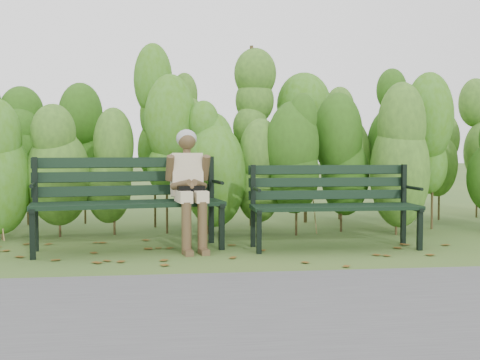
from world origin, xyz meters
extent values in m
plane|color=#395B26|center=(0.00, 0.00, 0.00)|extent=(80.00, 80.00, 0.00)
cube|color=#474749|center=(0.00, -2.20, 0.01)|extent=(60.00, 2.50, 0.01)
cylinder|color=#47381E|center=(-2.75, 1.30, 0.40)|extent=(0.03, 0.03, 0.80)
ellipsoid|color=#3C7310|center=(-2.75, 1.30, 1.04)|extent=(0.64, 0.64, 1.44)
cylinder|color=#47381E|center=(-2.14, 1.30, 0.40)|extent=(0.03, 0.03, 0.80)
ellipsoid|color=#3C7310|center=(-2.14, 1.30, 1.04)|extent=(0.64, 0.64, 1.44)
cylinder|color=#47381E|center=(-1.53, 1.30, 0.40)|extent=(0.03, 0.03, 0.80)
ellipsoid|color=#3C7310|center=(-1.53, 1.30, 1.04)|extent=(0.64, 0.64, 1.44)
cylinder|color=#47381E|center=(-0.92, 1.30, 0.40)|extent=(0.03, 0.03, 0.80)
ellipsoid|color=#3C7310|center=(-0.92, 1.30, 1.04)|extent=(0.64, 0.64, 1.44)
cylinder|color=#47381E|center=(-0.31, 1.30, 0.40)|extent=(0.03, 0.03, 0.80)
ellipsoid|color=#3C7310|center=(-0.31, 1.30, 1.04)|extent=(0.64, 0.64, 1.44)
cylinder|color=#47381E|center=(0.31, 1.30, 0.40)|extent=(0.03, 0.03, 0.80)
ellipsoid|color=#3C7310|center=(0.31, 1.30, 1.04)|extent=(0.64, 0.64, 1.44)
cylinder|color=#47381E|center=(0.92, 1.30, 0.40)|extent=(0.03, 0.03, 0.80)
ellipsoid|color=#3C7310|center=(0.92, 1.30, 1.04)|extent=(0.64, 0.64, 1.44)
cylinder|color=#47381E|center=(1.53, 1.30, 0.40)|extent=(0.03, 0.03, 0.80)
ellipsoid|color=#3C7310|center=(1.53, 1.30, 1.04)|extent=(0.64, 0.64, 1.44)
cylinder|color=#47381E|center=(2.14, 1.30, 0.40)|extent=(0.03, 0.03, 0.80)
ellipsoid|color=#3C7310|center=(2.14, 1.30, 1.04)|extent=(0.64, 0.64, 1.44)
cylinder|color=#47381E|center=(2.75, 1.30, 0.40)|extent=(0.03, 0.03, 0.80)
ellipsoid|color=#3C7310|center=(2.75, 1.30, 1.04)|extent=(0.64, 0.64, 1.44)
cylinder|color=#47381E|center=(-2.69, 2.30, 0.55)|extent=(0.04, 0.04, 1.10)
ellipsoid|color=#2A4F15|center=(-2.69, 2.30, 1.43)|extent=(0.70, 0.70, 1.98)
cylinder|color=#47381E|center=(-1.92, 2.30, 0.55)|extent=(0.04, 0.04, 1.10)
ellipsoid|color=#2A4F15|center=(-1.92, 2.30, 1.43)|extent=(0.70, 0.70, 1.98)
cylinder|color=#47381E|center=(-1.15, 2.30, 0.55)|extent=(0.04, 0.04, 1.10)
ellipsoid|color=#2A4F15|center=(-1.15, 2.30, 1.43)|extent=(0.70, 0.70, 1.98)
cylinder|color=#47381E|center=(-0.38, 2.30, 0.55)|extent=(0.04, 0.04, 1.10)
ellipsoid|color=#2A4F15|center=(-0.38, 2.30, 1.43)|extent=(0.70, 0.70, 1.98)
cylinder|color=#47381E|center=(0.38, 2.30, 0.55)|extent=(0.04, 0.04, 1.10)
ellipsoid|color=#2A4F15|center=(0.38, 2.30, 1.43)|extent=(0.70, 0.70, 1.98)
cylinder|color=#47381E|center=(1.15, 2.30, 0.55)|extent=(0.04, 0.04, 1.10)
ellipsoid|color=#2A4F15|center=(1.15, 2.30, 1.43)|extent=(0.70, 0.70, 1.98)
cylinder|color=#47381E|center=(1.92, 2.30, 0.55)|extent=(0.04, 0.04, 1.10)
ellipsoid|color=#2A4F15|center=(1.92, 2.30, 1.43)|extent=(0.70, 0.70, 1.98)
cylinder|color=#47381E|center=(2.69, 2.30, 0.55)|extent=(0.04, 0.04, 1.10)
ellipsoid|color=#2A4F15|center=(2.69, 2.30, 1.43)|extent=(0.70, 0.70, 1.98)
cylinder|color=#47381E|center=(3.46, 2.30, 0.55)|extent=(0.04, 0.04, 1.10)
ellipsoid|color=#2A4F15|center=(3.46, 2.30, 1.43)|extent=(0.70, 0.70, 1.98)
cube|color=brown|center=(-0.50, -0.84, 0.00)|extent=(0.08, 0.10, 0.01)
cube|color=brown|center=(0.14, -0.56, 0.00)|extent=(0.11, 0.11, 0.01)
cube|color=brown|center=(-1.20, 0.48, 0.00)|extent=(0.11, 0.10, 0.01)
cube|color=brown|center=(1.71, -0.61, 0.00)|extent=(0.11, 0.10, 0.01)
cube|color=brown|center=(0.01, -0.14, 0.00)|extent=(0.10, 0.11, 0.01)
cube|color=brown|center=(1.25, 0.61, 0.00)|extent=(0.10, 0.08, 0.01)
cube|color=brown|center=(1.05, 0.58, 0.00)|extent=(0.11, 0.11, 0.01)
cube|color=brown|center=(-0.98, 0.81, 0.00)|extent=(0.11, 0.11, 0.01)
cube|color=brown|center=(-0.08, 0.31, 0.00)|extent=(0.10, 0.11, 0.01)
cube|color=brown|center=(-2.22, 0.97, 0.00)|extent=(0.10, 0.08, 0.01)
cube|color=brown|center=(1.11, -1.06, 0.00)|extent=(0.11, 0.10, 0.01)
cube|color=brown|center=(0.25, -0.28, 0.00)|extent=(0.11, 0.10, 0.01)
cube|color=brown|center=(-0.08, 0.63, 0.00)|extent=(0.11, 0.11, 0.01)
cube|color=brown|center=(1.07, 0.78, 0.00)|extent=(0.09, 0.11, 0.01)
cube|color=brown|center=(0.10, -0.40, 0.00)|extent=(0.10, 0.11, 0.01)
cube|color=brown|center=(1.33, 0.17, 0.00)|extent=(0.09, 0.07, 0.01)
cube|color=brown|center=(-1.10, -0.44, 0.00)|extent=(0.10, 0.11, 0.01)
cube|color=brown|center=(1.49, 0.73, 0.00)|extent=(0.11, 0.11, 0.01)
cube|color=brown|center=(-1.10, 0.77, 0.00)|extent=(0.11, 0.11, 0.01)
cube|color=brown|center=(0.51, -0.65, 0.00)|extent=(0.09, 0.11, 0.01)
cube|color=brown|center=(1.37, 0.04, 0.00)|extent=(0.10, 0.11, 0.01)
cube|color=brown|center=(-0.09, 0.69, 0.00)|extent=(0.11, 0.09, 0.01)
cube|color=brown|center=(-1.52, 0.76, 0.00)|extent=(0.11, 0.11, 0.01)
cube|color=brown|center=(2.08, 0.82, 0.00)|extent=(0.10, 0.08, 0.01)
cube|color=brown|center=(0.25, -0.15, 0.00)|extent=(0.11, 0.11, 0.01)
cube|color=brown|center=(0.10, 0.13, 0.00)|extent=(0.10, 0.11, 0.01)
cube|color=brown|center=(-1.46, 0.12, 0.00)|extent=(0.10, 0.11, 0.01)
cube|color=brown|center=(0.42, 0.56, 0.00)|extent=(0.07, 0.09, 0.01)
cube|color=brown|center=(1.05, 0.74, 0.00)|extent=(0.11, 0.10, 0.01)
cube|color=brown|center=(2.39, 0.58, 0.00)|extent=(0.09, 0.07, 0.01)
cube|color=black|center=(-1.15, 0.13, 0.50)|extent=(2.00, 0.46, 0.04)
cube|color=black|center=(-1.18, 0.27, 0.50)|extent=(2.00, 0.46, 0.04)
cube|color=black|center=(-1.20, 0.41, 0.50)|extent=(2.00, 0.46, 0.04)
cube|color=black|center=(-1.23, 0.54, 0.50)|extent=(2.00, 0.46, 0.04)
cube|color=black|center=(-1.24, 0.65, 0.62)|extent=(1.99, 0.40, 0.12)
cube|color=black|center=(-1.25, 0.66, 0.78)|extent=(1.99, 0.40, 0.12)
cube|color=black|center=(-1.25, 0.68, 0.94)|extent=(1.99, 0.40, 0.12)
cube|color=black|center=(-2.10, -0.04, 0.25)|extent=(0.06, 0.06, 0.50)
cube|color=black|center=(-2.18, 0.43, 0.50)|extent=(0.06, 0.06, 1.00)
cube|color=black|center=(-2.13, 0.18, 0.48)|extent=(0.15, 0.56, 0.04)
cylinder|color=black|center=(-2.12, 0.12, 0.72)|extent=(0.11, 0.42, 0.04)
cube|color=black|center=(-0.21, 0.28, 0.25)|extent=(0.06, 0.06, 0.50)
cube|color=black|center=(-0.29, 0.75, 0.50)|extent=(0.06, 0.06, 1.00)
cube|color=black|center=(-0.25, 0.50, 0.48)|extent=(0.15, 0.56, 0.04)
cylinder|color=black|center=(-0.24, 0.45, 0.72)|extent=(0.11, 0.42, 0.04)
cube|color=black|center=(1.03, 0.01, 0.46)|extent=(1.83, 0.11, 0.04)
cube|color=black|center=(1.03, 0.14, 0.46)|extent=(1.83, 0.11, 0.04)
cube|color=black|center=(1.03, 0.27, 0.46)|extent=(1.83, 0.11, 0.04)
cube|color=black|center=(1.03, 0.39, 0.46)|extent=(1.83, 0.11, 0.04)
cube|color=black|center=(1.03, 0.49, 0.57)|extent=(1.83, 0.06, 0.11)
cube|color=black|center=(1.03, 0.50, 0.71)|extent=(1.83, 0.06, 0.11)
cube|color=black|center=(1.03, 0.52, 0.85)|extent=(1.83, 0.06, 0.11)
cube|color=black|center=(0.16, 0.00, 0.23)|extent=(0.05, 0.05, 0.46)
cube|color=black|center=(0.16, 0.44, 0.46)|extent=(0.05, 0.05, 0.91)
cube|color=black|center=(0.16, 0.20, 0.44)|extent=(0.05, 0.51, 0.04)
cylinder|color=black|center=(0.16, 0.15, 0.66)|extent=(0.04, 0.38, 0.04)
cube|color=black|center=(1.90, 0.00, 0.23)|extent=(0.05, 0.05, 0.46)
cube|color=black|center=(1.90, 0.44, 0.46)|extent=(0.05, 0.05, 0.91)
cube|color=black|center=(1.90, 0.21, 0.44)|extent=(0.05, 0.51, 0.04)
cylinder|color=black|center=(1.90, 0.15, 0.66)|extent=(0.04, 0.38, 0.04)
cube|color=beige|center=(-0.62, 0.24, 0.59)|extent=(0.20, 0.41, 0.12)
cube|color=beige|center=(-0.45, 0.27, 0.59)|extent=(0.20, 0.41, 0.12)
cylinder|color=#503D24|center=(-0.59, 0.08, 0.27)|extent=(0.12, 0.12, 0.54)
cylinder|color=#503D24|center=(-0.42, 0.11, 0.27)|extent=(0.12, 0.12, 0.54)
cube|color=#503D24|center=(-0.58, 0.01, 0.03)|extent=(0.12, 0.20, 0.06)
cube|color=#503D24|center=(-0.41, 0.03, 0.03)|extent=(0.12, 0.20, 0.06)
cube|color=beige|center=(-0.58, 0.50, 0.80)|extent=(0.37, 0.29, 0.49)
cylinder|color=#503D24|center=(-0.57, 0.48, 1.06)|extent=(0.08, 0.08, 0.09)
sphere|color=#503D24|center=(-0.57, 0.47, 1.18)|extent=(0.20, 0.20, 0.20)
ellipsoid|color=gray|center=(-0.58, 0.50, 1.20)|extent=(0.23, 0.22, 0.20)
cylinder|color=#503D24|center=(-0.76, 0.39, 0.88)|extent=(0.12, 0.21, 0.29)
cylinder|color=#503D24|center=(-0.37, 0.46, 0.88)|extent=(0.12, 0.21, 0.29)
cylinder|color=#503D24|center=(-0.64, 0.29, 0.71)|extent=(0.24, 0.23, 0.12)
cylinder|color=#503D24|center=(-0.45, 0.32, 0.71)|extent=(0.19, 0.26, 0.12)
sphere|color=#503D24|center=(-0.53, 0.25, 0.69)|extent=(0.10, 0.10, 0.10)
cube|color=black|center=(-0.53, 0.26, 0.62)|extent=(0.30, 0.16, 0.15)
camera|label=1|loc=(-0.71, -5.70, 1.07)|focal=42.00mm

